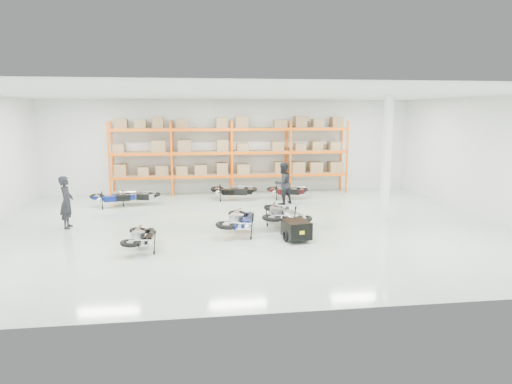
{
  "coord_description": "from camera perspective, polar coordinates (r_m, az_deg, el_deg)",
  "views": [
    {
      "loc": [
        -1.75,
        -15.31,
        3.91
      ],
      "look_at": [
        0.4,
        0.54,
        1.1
      ],
      "focal_mm": 32.0,
      "sensor_mm": 36.0,
      "label": 1
    }
  ],
  "objects": [
    {
      "name": "pallet_rack",
      "position": [
        21.89,
        -3.12,
        5.62
      ],
      "size": [
        11.28,
        0.98,
        3.62
      ],
      "color": "#FA5C0D",
      "rests_on": "ground"
    },
    {
      "name": "person_left",
      "position": [
        16.75,
        -22.61,
        -1.18
      ],
      "size": [
        0.45,
        0.67,
        1.79
      ],
      "primitive_type": "imported",
      "rotation": [
        0.0,
        0.0,
        1.61
      ],
      "color": "black",
      "rests_on": "ground"
    },
    {
      "name": "moto_touring_right",
      "position": [
        15.54,
        3.78,
        -2.59
      ],
      "size": [
        1.42,
        1.95,
        1.14
      ],
      "primitive_type": null,
      "rotation": [
        0.0,
        -0.09,
        0.35
      ],
      "color": "black",
      "rests_on": "ground"
    },
    {
      "name": "moto_back_c",
      "position": [
        20.46,
        -2.88,
        0.52
      ],
      "size": [
        1.97,
        1.27,
        1.18
      ],
      "primitive_type": null,
      "rotation": [
        0.0,
        -0.09,
        1.36
      ],
      "color": "black",
      "rests_on": "ground"
    },
    {
      "name": "moto_back_b",
      "position": [
        20.06,
        -14.66,
        -0.15
      ],
      "size": [
        1.76,
        1.1,
        1.06
      ],
      "primitive_type": null,
      "rotation": [
        0.0,
        -0.09,
        1.38
      ],
      "color": "#9DA0A6",
      "rests_on": "ground"
    },
    {
      "name": "trailer",
      "position": [
        14.07,
        5.06,
        -4.67
      ],
      "size": [
        0.84,
        1.53,
        0.62
      ],
      "rotation": [
        0.0,
        0.0,
        0.16
      ],
      "color": "black",
      "rests_on": "ground"
    },
    {
      "name": "moto_blue_centre",
      "position": [
        14.72,
        -2.13,
        -3.1
      ],
      "size": [
        1.51,
        2.11,
        1.24
      ],
      "primitive_type": null,
      "rotation": [
        0.0,
        -0.09,
        2.82
      ],
      "color": "#07134E",
      "rests_on": "ground"
    },
    {
      "name": "moto_black_far_left",
      "position": [
        13.48,
        -14.16,
        -5.08
      ],
      "size": [
        0.87,
        1.63,
        1.02
      ],
      "primitive_type": null,
      "rotation": [
        0.0,
        -0.09,
        3.08
      ],
      "color": "black",
      "rests_on": "ground"
    },
    {
      "name": "structural_column",
      "position": [
        17.35,
        15.99,
        4.09
      ],
      "size": [
        0.25,
        0.25,
        4.5
      ],
      "primitive_type": "cube",
      "color": "white",
      "rests_on": "ground"
    },
    {
      "name": "person_back",
      "position": [
        19.52,
        3.37,
        1.08
      ],
      "size": [
        1.1,
        1.04,
        1.8
      ],
      "primitive_type": "imported",
      "rotation": [
        0.0,
        0.0,
        3.69
      ],
      "color": "black",
      "rests_on": "ground"
    },
    {
      "name": "moto_back_d",
      "position": [
        20.73,
        3.9,
        0.47
      ],
      "size": [
        1.77,
        1.17,
        1.05
      ],
      "primitive_type": null,
      "rotation": [
        0.0,
        -0.09,
        1.33
      ],
      "color": "#3B0B11",
      "rests_on": "ground"
    },
    {
      "name": "moto_silver_left",
      "position": [
        15.73,
        2.87,
        -2.27
      ],
      "size": [
        1.28,
        2.04,
        1.23
      ],
      "primitive_type": null,
      "rotation": [
        0.0,
        -0.09,
        2.95
      ],
      "color": "silver",
      "rests_on": "ground"
    },
    {
      "name": "moto_back_a",
      "position": [
        19.9,
        -17.25,
        -0.26
      ],
      "size": [
        1.84,
        1.09,
        1.12
      ],
      "primitive_type": null,
      "rotation": [
        0.0,
        -0.09,
        1.71
      ],
      "color": "navy",
      "rests_on": "ground"
    },
    {
      "name": "room",
      "position": [
        15.5,
        -1.18,
        3.81
      ],
      "size": [
        18.0,
        18.0,
        18.0
      ],
      "color": "#AABDAF",
      "rests_on": "ground"
    }
  ]
}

